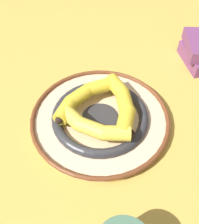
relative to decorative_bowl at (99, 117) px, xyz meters
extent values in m
plane|color=gold|center=(0.02, 0.00, -0.01)|extent=(2.80, 2.80, 0.00)
cylinder|color=beige|center=(0.00, 0.00, -0.01)|extent=(0.34, 0.34, 0.01)
torus|color=#2D2D33|center=(0.00, 0.00, 0.00)|extent=(0.25, 0.25, 0.02)
cylinder|color=#2D2D33|center=(0.00, 0.00, 0.00)|extent=(0.09, 0.09, 0.00)
torus|color=brown|center=(0.00, 0.00, 0.00)|extent=(0.35, 0.35, 0.01)
cylinder|color=yellow|center=(-0.01, -0.08, 0.04)|extent=(0.07, 0.05, 0.04)
cylinder|color=yellow|center=(0.05, -0.05, 0.04)|extent=(0.07, 0.07, 0.04)
cylinder|color=yellow|center=(0.09, 0.00, 0.04)|extent=(0.07, 0.07, 0.04)
sphere|color=yellow|center=(0.02, -0.07, 0.04)|extent=(0.04, 0.04, 0.04)
sphere|color=yellow|center=(0.07, -0.03, 0.04)|extent=(0.04, 0.04, 0.04)
cone|color=#472D19|center=(-0.04, -0.08, 0.04)|extent=(0.04, 0.04, 0.03)
sphere|color=black|center=(0.10, 0.03, 0.04)|extent=(0.02, 0.02, 0.02)
cylinder|color=yellow|center=(0.06, 0.04, 0.04)|extent=(0.07, 0.07, 0.04)
cylinder|color=yellow|center=(0.01, 0.06, 0.04)|extent=(0.07, 0.05, 0.04)
cylinder|color=yellow|center=(-0.05, 0.07, 0.04)|extent=(0.07, 0.04, 0.04)
sphere|color=yellow|center=(0.04, 0.06, 0.04)|extent=(0.04, 0.04, 0.04)
sphere|color=yellow|center=(-0.02, 0.07, 0.04)|extent=(0.04, 0.04, 0.04)
cone|color=#472D19|center=(0.09, 0.02, 0.04)|extent=(0.04, 0.04, 0.03)
sphere|color=black|center=(-0.08, 0.06, 0.04)|extent=(0.02, 0.02, 0.02)
cylinder|color=yellow|center=(-0.06, 0.04, 0.04)|extent=(0.05, 0.07, 0.04)
cylinder|color=yellow|center=(-0.06, -0.01, 0.04)|extent=(0.04, 0.06, 0.04)
cylinder|color=yellow|center=(-0.05, -0.07, 0.04)|extent=(0.06, 0.07, 0.04)
sphere|color=yellow|center=(-0.07, 0.02, 0.04)|extent=(0.04, 0.04, 0.04)
sphere|color=yellow|center=(-0.06, -0.05, 0.04)|extent=(0.04, 0.04, 0.04)
cone|color=#472D19|center=(-0.05, 0.07, 0.04)|extent=(0.04, 0.04, 0.03)
sphere|color=black|center=(-0.03, -0.10, 0.04)|extent=(0.02, 0.02, 0.02)
camera|label=1|loc=(-0.37, -0.21, 0.52)|focal=42.00mm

